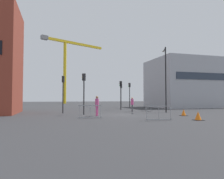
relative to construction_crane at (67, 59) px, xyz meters
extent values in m
plane|color=#333335|center=(2.48, -43.65, -13.31)|extent=(160.00, 160.00, 0.00)
cube|color=#A8AAB2|center=(19.34, -30.87, -9.07)|extent=(12.82, 9.59, 8.47)
cube|color=#2D3847|center=(19.34, -35.70, -8.20)|extent=(10.76, 0.08, 1.10)
cylinder|color=yellow|center=(-0.63, -0.29, -4.27)|extent=(0.90, 0.90, 18.07)
cube|color=yellow|center=(2.52, 1.16, 5.17)|extent=(18.32, 8.90, 0.70)
cube|color=slate|center=(-6.40, -2.94, 5.17)|extent=(2.14, 1.84, 1.10)
cylinder|color=black|center=(8.45, -42.10, -9.54)|extent=(0.14, 0.14, 7.53)
cube|color=black|center=(8.79, -41.30, -5.87)|extent=(0.76, 1.63, 0.10)
ellipsoid|color=silver|center=(9.12, -40.50, -5.89)|extent=(0.44, 0.24, 0.16)
cylinder|color=black|center=(5.12, -35.71, -11.65)|extent=(0.12, 0.12, 3.31)
cube|color=black|center=(5.12, -35.71, -9.65)|extent=(0.29, 0.26, 0.70)
sphere|color=#390605|center=(4.95, -35.70, -9.43)|extent=(0.11, 0.11, 0.11)
sphere|color=#3C2905|center=(4.95, -35.70, -9.65)|extent=(0.11, 0.11, 0.11)
sphere|color=green|center=(4.95, -35.70, -9.87)|extent=(0.11, 0.11, 0.11)
cylinder|color=#2D2D30|center=(8.26, -30.85, -11.58)|extent=(0.12, 0.12, 3.46)
cube|color=#2D2D30|center=(8.26, -30.85, -9.50)|extent=(0.31, 0.27, 0.70)
sphere|color=#390605|center=(8.08, -30.83, -9.28)|extent=(0.11, 0.11, 0.11)
sphere|color=#3C2905|center=(8.08, -30.83, -9.50)|extent=(0.11, 0.11, 0.11)
sphere|color=green|center=(8.08, -30.83, -9.72)|extent=(0.11, 0.11, 0.11)
cylinder|color=#232326|center=(-2.93, -40.01, -11.63)|extent=(0.12, 0.12, 3.36)
cube|color=#232326|center=(-2.93, -40.01, -9.60)|extent=(0.30, 0.33, 0.70)
sphere|color=#390605|center=(-2.89, -39.84, -9.38)|extent=(0.11, 0.11, 0.11)
sphere|color=#3C2905|center=(-2.89, -39.84, -9.60)|extent=(0.11, 0.11, 0.11)
sphere|color=green|center=(-2.89, -39.84, -9.82)|extent=(0.11, 0.11, 0.11)
cylinder|color=#232326|center=(7.60, -28.35, -11.59)|extent=(0.12, 0.12, 3.43)
cube|color=#232326|center=(7.60, -28.35, -9.52)|extent=(0.35, 0.33, 0.70)
sphere|color=red|center=(7.76, -28.28, -9.30)|extent=(0.11, 0.11, 0.11)
sphere|color=#3C2905|center=(7.76, -28.28, -9.52)|extent=(0.11, 0.11, 0.11)
sphere|color=#07330F|center=(7.76, -28.28, -9.74)|extent=(0.11, 0.11, 0.11)
cylinder|color=#232326|center=(-1.03, -42.68, -11.61)|extent=(0.12, 0.12, 3.39)
cube|color=#232326|center=(-1.03, -42.68, -9.57)|extent=(0.37, 0.35, 0.70)
sphere|color=#390605|center=(-1.18, -42.58, -9.35)|extent=(0.11, 0.11, 0.11)
sphere|color=#F2A514|center=(-1.18, -42.58, -9.57)|extent=(0.11, 0.11, 0.11)
sphere|color=#07330F|center=(-1.18, -42.58, -9.79)|extent=(0.11, 0.11, 0.11)
cylinder|color=#D14C8C|center=(-0.01, -44.39, -12.87)|extent=(0.14, 0.14, 0.87)
cylinder|color=#D14C8C|center=(-0.13, -44.54, -12.87)|extent=(0.14, 0.14, 0.87)
cylinder|color=#D14C8C|center=(-0.07, -44.47, -12.07)|extent=(0.34, 0.34, 0.73)
sphere|color=#8C6647|center=(-0.07, -44.47, -11.59)|extent=(0.24, 0.24, 0.24)
cylinder|color=#4C4C51|center=(5.20, -39.89, -12.89)|extent=(0.14, 0.14, 0.83)
cylinder|color=#4C4C51|center=(5.10, -40.06, -12.89)|extent=(0.14, 0.14, 0.83)
cylinder|color=#D14C8C|center=(5.15, -39.98, -12.12)|extent=(0.34, 0.34, 0.69)
sphere|color=tan|center=(5.15, -39.98, -11.66)|extent=(0.23, 0.23, 0.23)
cube|color=gray|center=(7.43, -39.57, -12.26)|extent=(0.18, 1.96, 0.06)
cube|color=gray|center=(7.43, -39.57, -13.21)|extent=(0.18, 1.96, 0.06)
cylinder|color=gray|center=(7.37, -40.45, -12.78)|extent=(0.04, 0.04, 1.05)
cylinder|color=gray|center=(7.43, -39.57, -12.78)|extent=(0.04, 0.04, 1.05)
cylinder|color=gray|center=(7.48, -38.69, -12.78)|extent=(0.04, 0.04, 1.05)
cube|color=gray|center=(-1.08, -46.57, -12.26)|extent=(1.92, 0.17, 0.06)
cube|color=gray|center=(-1.08, -46.57, -13.21)|extent=(1.92, 0.17, 0.06)
cylinder|color=gray|center=(-1.94, -46.51, -12.78)|extent=(0.04, 0.04, 1.05)
cylinder|color=gray|center=(-1.08, -46.57, -12.78)|extent=(0.04, 0.04, 1.05)
cylinder|color=gray|center=(-0.21, -46.62, -12.78)|extent=(0.04, 0.04, 1.05)
cube|color=gray|center=(3.45, -49.64, -12.26)|extent=(2.04, 0.22, 0.06)
cube|color=gray|center=(3.45, -49.64, -13.21)|extent=(2.04, 0.22, 0.06)
cylinder|color=gray|center=(2.53, -49.56, -12.78)|extent=(0.04, 0.04, 1.05)
cylinder|color=gray|center=(3.45, -49.64, -12.78)|extent=(0.04, 0.04, 1.05)
cylinder|color=gray|center=(4.37, -49.71, -12.78)|extent=(0.04, 0.04, 1.05)
cube|color=black|center=(6.39, -50.19, -13.29)|extent=(0.65, 0.65, 0.03)
cone|color=orange|center=(6.39, -50.19, -12.98)|extent=(0.50, 0.50, 0.66)
cube|color=black|center=(7.72, -46.48, -13.29)|extent=(0.59, 0.59, 0.03)
cone|color=orange|center=(7.72, -46.48, -13.01)|extent=(0.45, 0.45, 0.59)
camera|label=1|loc=(-4.01, -63.47, -11.66)|focal=33.64mm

